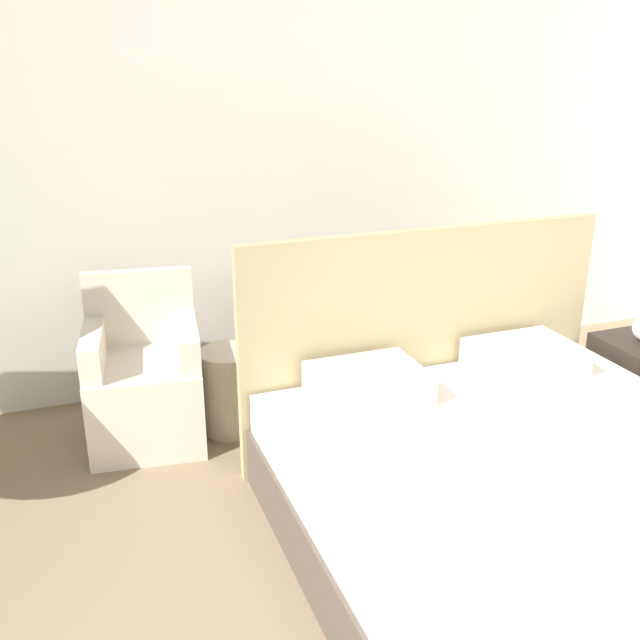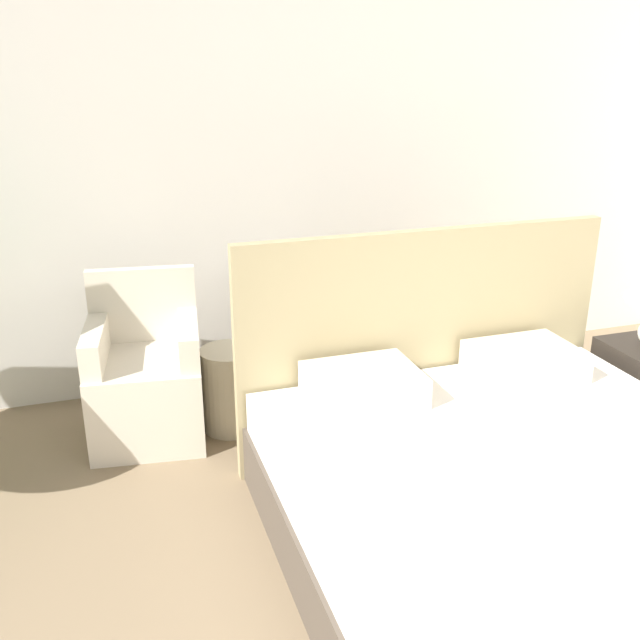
# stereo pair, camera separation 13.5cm
# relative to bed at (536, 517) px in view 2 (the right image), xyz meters

# --- Properties ---
(wall_back) EXTENTS (10.00, 0.06, 2.90)m
(wall_back) POSITION_rel_bed_xyz_m (-0.36, 2.18, 1.19)
(wall_back) COLOR silver
(wall_back) RESTS_ON ground_plane
(bed) EXTENTS (1.89, 2.24, 1.15)m
(bed) POSITION_rel_bed_xyz_m (0.00, 0.00, 0.00)
(bed) COLOR #4C4238
(bed) RESTS_ON ground_plane
(armchair_near_window_left) EXTENTS (0.64, 0.66, 0.86)m
(armchair_near_window_left) POSITION_rel_bed_xyz_m (-1.31, 1.59, 0.03)
(armchair_near_window_left) COLOR beige
(armchair_near_window_left) RESTS_ON ground_plane
(armchair_near_window_right) EXTENTS (0.59, 0.61, 0.86)m
(armchair_near_window_right) POSITION_rel_bed_xyz_m (-0.44, 1.59, 0.03)
(armchair_near_window_right) COLOR beige
(armchair_near_window_right) RESTS_ON ground_plane
(side_table) EXTENTS (0.31, 0.31, 0.46)m
(side_table) POSITION_rel_bed_xyz_m (-0.88, 1.53, -0.03)
(side_table) COLOR #B7AD93
(side_table) RESTS_ON ground_plane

